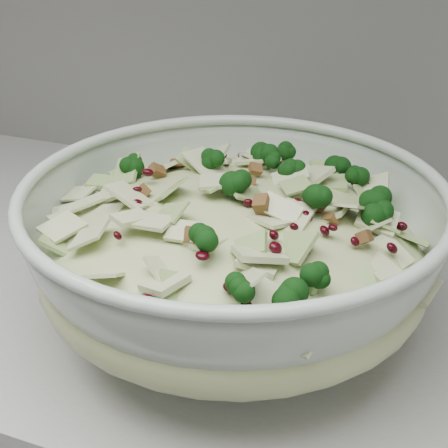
% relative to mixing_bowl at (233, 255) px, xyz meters
% --- Properties ---
extents(mixing_bowl, '(0.47, 0.47, 0.16)m').
position_rel_mixing_bowl_xyz_m(mixing_bowl, '(0.00, 0.00, 0.00)').
color(mixing_bowl, '#AABBAA').
rests_on(mixing_bowl, counter).
extents(salad, '(0.41, 0.41, 0.16)m').
position_rel_mixing_bowl_xyz_m(salad, '(-0.00, 0.00, 0.03)').
color(salad, '#C5D491').
rests_on(salad, mixing_bowl).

